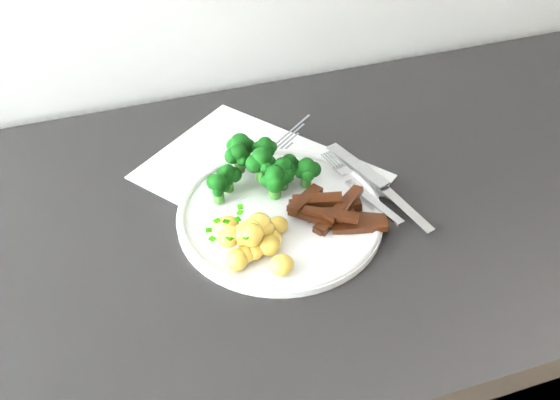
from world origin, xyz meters
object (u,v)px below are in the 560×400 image
object	(u,v)px
recipe_paper	(261,177)
beef_strips	(332,211)
counter	(329,389)
plate	(280,214)
broccoli	(262,165)
knife	(391,197)
potatoes	(250,238)
fork	(363,190)

from	to	relation	value
recipe_paper	beef_strips	xyz separation A→B (m)	(0.06, -0.11, 0.02)
counter	beef_strips	xyz separation A→B (m)	(-0.03, -0.03, 0.45)
counter	plate	world-z (taller)	plate
broccoli	knife	bearing A→B (deg)	-26.65
potatoes	fork	world-z (taller)	potatoes
counter	broccoli	world-z (taller)	broccoli
beef_strips	counter	bearing A→B (deg)	43.49
knife	broccoli	bearing A→B (deg)	153.35
beef_strips	knife	world-z (taller)	beef_strips
recipe_paper	beef_strips	distance (m)	0.12
plate	knife	distance (m)	0.14
counter	potatoes	bearing A→B (deg)	-160.55
broccoli	potatoes	world-z (taller)	broccoli
plate	potatoes	distance (m)	0.07
potatoes	knife	world-z (taller)	potatoes
fork	knife	xyz separation A→B (m)	(0.03, -0.01, -0.01)
plate	broccoli	size ratio (longest dim) A/B	1.76
knife	fork	bearing A→B (deg)	159.57
recipe_paper	fork	bearing A→B (deg)	-37.84
fork	knife	world-z (taller)	fork
fork	potatoes	bearing A→B (deg)	-164.41
potatoes	fork	size ratio (longest dim) A/B	0.68
recipe_paper	beef_strips	size ratio (longest dim) A/B	3.16
plate	fork	size ratio (longest dim) A/B	1.60
broccoli	fork	size ratio (longest dim) A/B	0.91
recipe_paper	potatoes	size ratio (longest dim) A/B	3.35
counter	knife	size ratio (longest dim) A/B	11.97
broccoli	beef_strips	bearing A→B (deg)	-54.25
beef_strips	fork	world-z (taller)	beef_strips
plate	potatoes	size ratio (longest dim) A/B	2.36
plate	recipe_paper	bearing A→B (deg)	89.46
broccoli	potatoes	size ratio (longest dim) A/B	1.34
counter	fork	distance (m)	0.45
recipe_paper	fork	distance (m)	0.14
beef_strips	knife	size ratio (longest dim) A/B	0.58
plate	knife	xyz separation A→B (m)	(0.14, -0.01, 0.00)
knife	potatoes	bearing A→B (deg)	-170.60
beef_strips	fork	size ratio (longest dim) A/B	0.72
recipe_paper	beef_strips	world-z (taller)	beef_strips
counter	fork	xyz separation A→B (m)	(0.02, -0.01, 0.45)
beef_strips	knife	distance (m)	0.09
plate	potatoes	bearing A→B (deg)	-137.98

